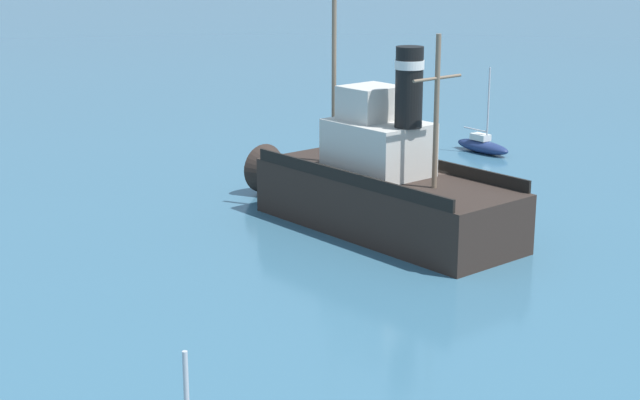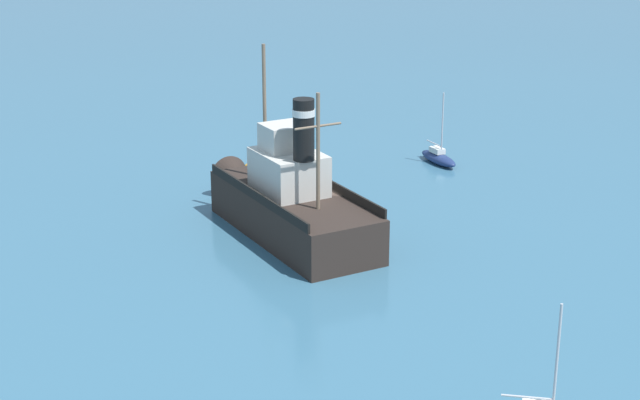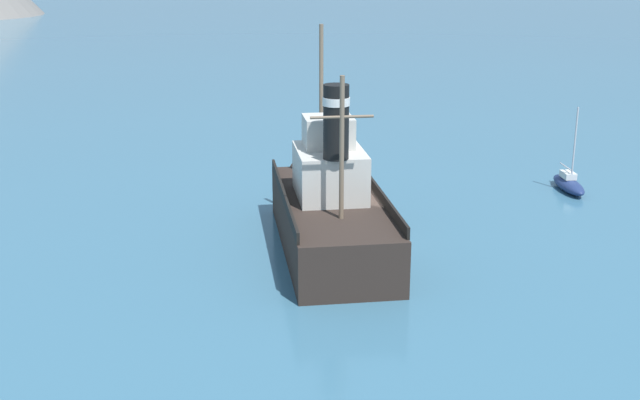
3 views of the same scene
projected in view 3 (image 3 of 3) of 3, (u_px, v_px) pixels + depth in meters
name	position (u px, v px, depth m)	size (l,w,h in m)	color
ground_plane	(372.00, 245.00, 37.39)	(600.00, 600.00, 0.00)	#38667F
old_tugboat	(329.00, 207.00, 36.95)	(12.95, 12.15, 9.90)	#2D231E
sailboat_navy	(569.00, 183.00, 45.80)	(3.65, 3.24, 4.90)	navy
mooring_buoy	(348.00, 174.00, 47.84)	(0.80, 0.80, 0.80)	orange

